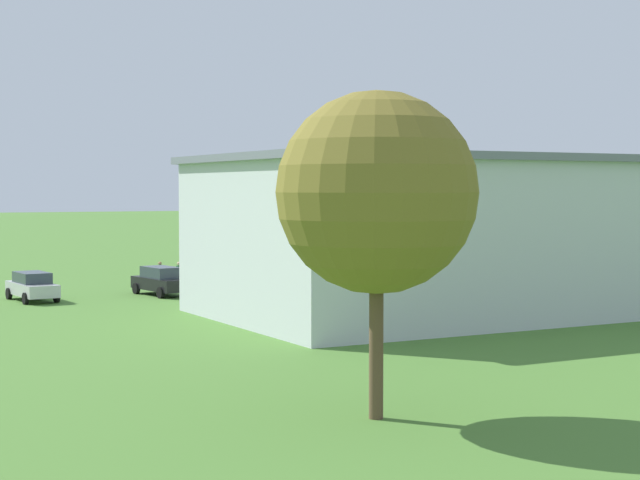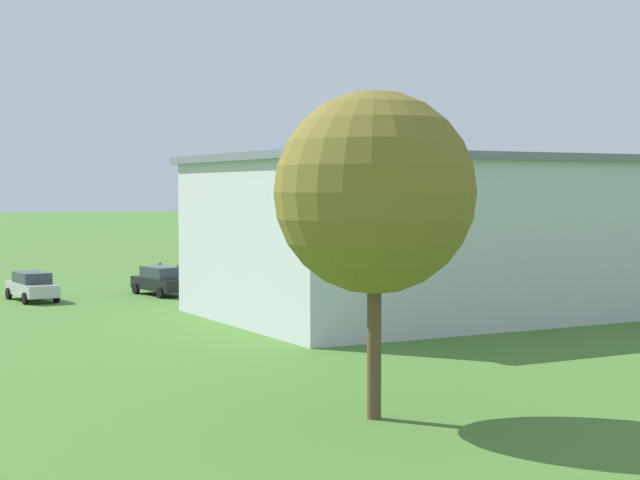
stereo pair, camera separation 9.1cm
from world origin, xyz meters
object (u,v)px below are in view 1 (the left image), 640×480
object	(u,v)px
windsock	(216,190)
person_beside_truck	(179,276)
car_black	(161,281)
person_by_parked_cars	(235,276)
hangar	(544,232)
person_walking_on_apron	(160,275)
biplane	(248,227)
tree_behind_hangar_left	(377,193)
person_near_hangar_door	(602,259)
car_silver	(32,286)

from	to	relation	value
windsock	person_beside_truck	bearing A→B (deg)	62.92
car_black	person_by_parked_cars	bearing A→B (deg)	-162.77
hangar	person_walking_on_apron	world-z (taller)	hangar
windsock	car_black	bearing A→B (deg)	61.43
biplane	person_beside_truck	xyz separation A→B (m)	(9.90, 13.57, -2.38)
biplane	tree_behind_hangar_left	size ratio (longest dim) A/B	0.85
hangar	person_by_parked_cars	distance (m)	19.52
hangar	windsock	size ratio (longest dim) A/B	5.25
biplane	windsock	bearing A→B (deg)	-45.10
person_walking_on_apron	person_by_parked_cars	bearing A→B (deg)	141.79
car_black	person_by_parked_cars	world-z (taller)	car_black
person_by_parked_cars	car_black	bearing A→B (deg)	17.23
car_black	person_near_hangar_door	size ratio (longest dim) A/B	2.74
car_black	person_walking_on_apron	bearing A→B (deg)	-105.99
hangar	person_by_parked_cars	bearing A→B (deg)	-53.20
car_silver	tree_behind_hangar_left	world-z (taller)	tree_behind_hangar_left
person_near_hangar_door	car_silver	bearing A→B (deg)	4.59
person_walking_on_apron	tree_behind_hangar_left	xyz separation A→B (m)	(5.45, 38.19, 5.25)
hangar	person_walking_on_apron	size ratio (longest dim) A/B	22.63
car_black	person_beside_truck	bearing A→B (deg)	-126.76
biplane	person_by_parked_cars	distance (m)	16.15
windsock	car_silver	bearing A→B (deg)	46.37
hangar	person_near_hangar_door	size ratio (longest dim) A/B	21.17
car_silver	windsock	xyz separation A→B (m)	(-17.12, -17.96, 5.29)
car_silver	person_beside_truck	bearing A→B (deg)	-165.20
person_beside_truck	tree_behind_hangar_left	xyz separation A→B (m)	(6.02, 36.11, 5.19)
biplane	car_black	world-z (taller)	biplane
person_near_hangar_door	person_walking_on_apron	xyz separation A→B (m)	(34.32, -1.06, -0.06)
car_black	windsock	bearing A→B (deg)	-118.57
biplane	person_beside_truck	size ratio (longest dim) A/B	4.32
hangar	person_beside_truck	bearing A→B (deg)	-47.87
biplane	person_near_hangar_door	xyz separation A→B (m)	(-23.85, 12.55, -2.38)
windsock	tree_behind_hangar_left	bearing A→B (deg)	74.87
person_beside_truck	person_near_hangar_door	world-z (taller)	person_near_hangar_door
biplane	person_beside_truck	world-z (taller)	biplane
person_beside_truck	tree_behind_hangar_left	distance (m)	36.98
person_by_parked_cars	tree_behind_hangar_left	bearing A→B (deg)	75.20
person_walking_on_apron	biplane	bearing A→B (deg)	-132.35
person_beside_truck	windsock	xyz separation A→B (m)	(-7.94, -15.53, 5.25)
hangar	windsock	bearing A→B (deg)	-77.85
biplane	tree_behind_hangar_left	xyz separation A→B (m)	(15.92, 49.68, 2.81)
car_black	windsock	distance (m)	21.25
person_beside_truck	person_near_hangar_door	size ratio (longest dim) A/B	1.00
biplane	car_black	distance (m)	20.12
car_silver	person_walking_on_apron	world-z (taller)	person_walking_on_apron
person_beside_truck	car_silver	bearing A→B (deg)	14.80
person_near_hangar_door	windsock	xyz separation A→B (m)	(25.81, -14.51, 5.25)
person_beside_truck	person_walking_on_apron	bearing A→B (deg)	-74.51
tree_behind_hangar_left	car_black	bearing A→B (deg)	-97.00
car_black	person_beside_truck	distance (m)	3.18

